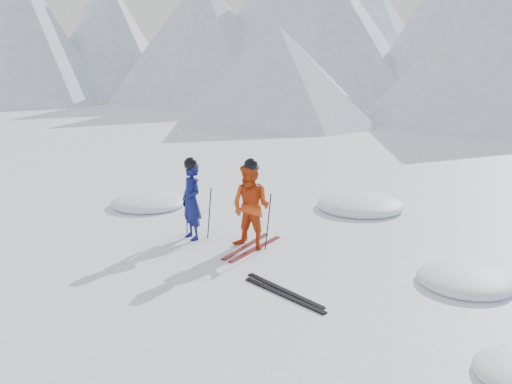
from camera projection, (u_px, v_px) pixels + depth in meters
The scene contains 12 objects.
ground at pixel (301, 272), 9.28m from camera, with size 160.00×160.00×0.00m, color white.
skier_blue at pixel (191, 201), 10.83m from camera, with size 0.57×0.38×1.57m, color #0D1351.
skier_red at pixel (251, 207), 10.25m from camera, with size 0.80×0.63×1.65m, color #CC4110.
pole_blue_left at pixel (187, 210), 11.19m from camera, with size 0.02×0.02×1.05m, color black.
pole_blue_right at pixel (209, 213), 10.93m from camera, with size 0.02×0.02×1.05m, color black.
pole_red_left at pixel (247, 215), 10.69m from camera, with size 0.02×0.02×1.10m, color black.
pole_red_right at pixel (268, 222), 10.25m from camera, with size 0.02×0.02×1.10m, color black.
ski_worn_left at pixel (246, 246), 10.52m from camera, with size 0.09×1.70×0.03m, color black.
ski_worn_right at pixel (256, 249), 10.37m from camera, with size 0.09×1.70×0.03m, color black.
ski_loose_a at pixel (284, 290), 8.48m from camera, with size 0.09×1.70×0.03m, color black.
ski_loose_b at pixel (284, 295), 8.31m from camera, with size 0.09×1.70×0.03m, color black.
snow_lumps at pixel (309, 225), 11.92m from camera, with size 10.83×6.98×0.46m.
Camera 1 is at (4.88, -7.24, 3.50)m, focal length 38.00 mm.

